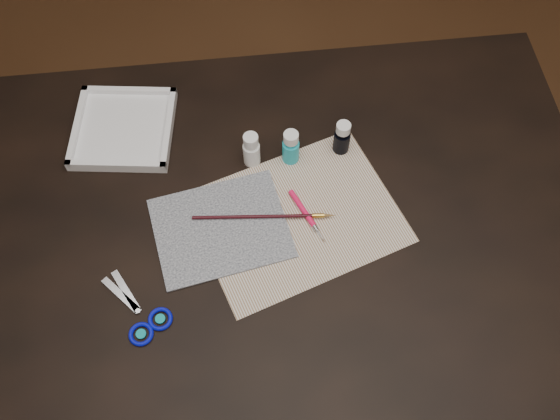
{
  "coord_description": "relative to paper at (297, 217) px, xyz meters",
  "views": [
    {
      "loc": [
        -0.07,
        -0.58,
        1.86
      ],
      "look_at": [
        0.0,
        0.0,
        0.8
      ],
      "focal_mm": 40.0,
      "sensor_mm": 36.0,
      "label": 1
    }
  ],
  "objects": [
    {
      "name": "paint_bottle_white",
      "position": [
        -0.08,
        0.15,
        0.04
      ],
      "size": [
        0.04,
        0.04,
        0.09
      ],
      "primitive_type": "cylinder",
      "rotation": [
        0.0,
        0.0,
        0.32
      ],
      "color": "white",
      "rests_on": "table"
    },
    {
      "name": "canvas",
      "position": [
        -0.16,
        -0.01,
        0.0
      ],
      "size": [
        0.29,
        0.25,
        0.0
      ],
      "primitive_type": "cube",
      "rotation": [
        0.0,
        0.0,
        0.18
      ],
      "color": "black",
      "rests_on": "paper"
    },
    {
      "name": "paint_bottle_cyan",
      "position": [
        0.0,
        0.14,
        0.04
      ],
      "size": [
        0.04,
        0.04,
        0.09
      ],
      "primitive_type": "cylinder",
      "rotation": [
        0.0,
        0.0,
        0.2
      ],
      "color": "#1FB2C3",
      "rests_on": "table"
    },
    {
      "name": "table",
      "position": [
        -0.04,
        -0.01,
        -0.38
      ],
      "size": [
        1.3,
        0.9,
        0.75
      ],
      "primitive_type": "cube",
      "color": "black",
      "rests_on": "ground"
    },
    {
      "name": "paper",
      "position": [
        0.0,
        0.0,
        0.0
      ],
      "size": [
        0.47,
        0.41,
        0.0
      ],
      "primitive_type": "cube",
      "rotation": [
        0.0,
        0.0,
        0.32
      ],
      "color": "silver",
      "rests_on": "table"
    },
    {
      "name": "craft_knife",
      "position": [
        0.02,
        -0.0,
        0.01
      ],
      "size": [
        0.06,
        0.13,
        0.01
      ],
      "primitive_type": null,
      "rotation": [
        0.0,
        0.0,
        -1.16
      ],
      "color": "#F11550",
      "rests_on": "paper"
    },
    {
      "name": "paintbrush",
      "position": [
        -0.07,
        0.0,
        0.01
      ],
      "size": [
        0.29,
        0.04,
        0.01
      ],
      "primitive_type": null,
      "rotation": [
        0.0,
        0.0,
        -0.09
      ],
      "color": "black",
      "rests_on": "canvas"
    },
    {
      "name": "palette_tray",
      "position": [
        -0.35,
        0.25,
        0.01
      ],
      "size": [
        0.24,
        0.24,
        0.03
      ],
      "primitive_type": "cube",
      "rotation": [
        0.0,
        0.0,
        -0.14
      ],
      "color": "white",
      "rests_on": "table"
    },
    {
      "name": "ground",
      "position": [
        -0.04,
        -0.01,
        -0.76
      ],
      "size": [
        3.5,
        3.5,
        0.02
      ],
      "primitive_type": "cube",
      "color": "#422614",
      "rests_on": "ground"
    },
    {
      "name": "paint_bottle_navy",
      "position": [
        0.11,
        0.16,
        0.04
      ],
      "size": [
        0.04,
        0.04,
        0.08
      ],
      "primitive_type": "cylinder",
      "rotation": [
        0.0,
        0.0,
        0.31
      ],
      "color": "black",
      "rests_on": "table"
    },
    {
      "name": "scissors",
      "position": [
        -0.33,
        -0.16,
        0.0
      ],
      "size": [
        0.19,
        0.19,
        0.01
      ],
      "primitive_type": null,
      "rotation": [
        0.0,
        0.0,
        2.31
      ],
      "color": "silver",
      "rests_on": "table"
    }
  ]
}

